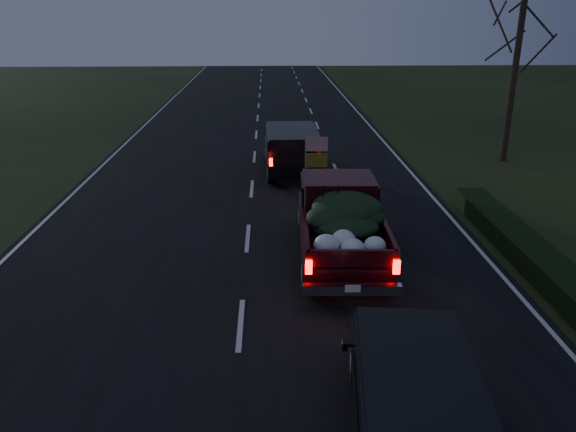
{
  "coord_description": "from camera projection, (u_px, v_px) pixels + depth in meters",
  "views": [
    {
      "loc": [
        0.67,
        -10.86,
        6.59
      ],
      "look_at": [
        1.18,
        3.42,
        1.3
      ],
      "focal_mm": 35.0,
      "sensor_mm": 36.0,
      "label": 1
    }
  ],
  "objects": [
    {
      "name": "road_asphalt",
      "position": [
        241.0,
        325.0,
        12.44
      ],
      "size": [
        14.0,
        120.0,
        0.02
      ],
      "primitive_type": "cube",
      "color": "black",
      "rests_on": "ground"
    },
    {
      "name": "ground",
      "position": [
        241.0,
        325.0,
        12.44
      ],
      "size": [
        120.0,
        120.0,
        0.0
      ],
      "primitive_type": "plane",
      "color": "black",
      "rests_on": "ground"
    },
    {
      "name": "bare_tree_far",
      "position": [
        519.0,
        42.0,
        24.13
      ],
      "size": [
        3.6,
        3.6,
        7.0
      ],
      "color": "black",
      "rests_on": "ground"
    },
    {
      "name": "lead_suv",
      "position": [
        292.0,
        146.0,
        23.72
      ],
      "size": [
        2.3,
        5.28,
        1.5
      ],
      "rotation": [
        0.0,
        0.0,
        0.02
      ],
      "color": "black",
      "rests_on": "ground"
    },
    {
      "name": "rear_suv",
      "position": [
        415.0,
        390.0,
        8.81
      ],
      "size": [
        2.31,
        4.58,
        1.27
      ],
      "rotation": [
        0.0,
        0.0,
        -0.11
      ],
      "color": "black",
      "rests_on": "ground"
    },
    {
      "name": "hedge_row",
      "position": [
        529.0,
        252.0,
        15.41
      ],
      "size": [
        1.0,
        10.0,
        0.6
      ],
      "primitive_type": "cube",
      "color": "black",
      "rests_on": "ground"
    },
    {
      "name": "pickup_truck",
      "position": [
        341.0,
        217.0,
        15.59
      ],
      "size": [
        2.42,
        5.87,
        3.04
      ],
      "rotation": [
        0.0,
        0.0,
        -0.03
      ],
      "color": "#36070E",
      "rests_on": "ground"
    }
  ]
}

